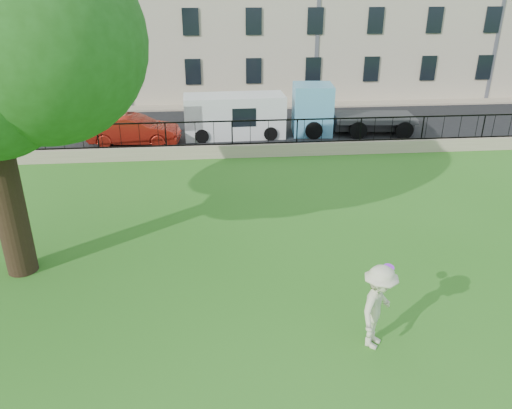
{
  "coord_description": "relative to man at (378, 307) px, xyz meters",
  "views": [
    {
      "loc": [
        -0.99,
        -10.07,
        7.48
      ],
      "look_at": [
        0.29,
        3.5,
        1.36
      ],
      "focal_mm": 35.0,
      "sensor_mm": 36.0,
      "label": 1
    }
  ],
  "objects": [
    {
      "name": "retaining_wall",
      "position": [
        -2.5,
        13.4,
        -0.71
      ],
      "size": [
        50.0,
        0.4,
        0.6
      ],
      "primitive_type": "cube",
      "color": "gray",
      "rests_on": "ground"
    },
    {
      "name": "ground",
      "position": [
        -2.5,
        1.4,
        -1.01
      ],
      "size": [
        120.0,
        120.0,
        0.0
      ],
      "primitive_type": "plane",
      "color": "#2A6F1A",
      "rests_on": "ground"
    },
    {
      "name": "blue_truck",
      "position": [
        4.0,
        16.79,
        0.29
      ],
      "size": [
        6.35,
        2.73,
        2.59
      ],
      "primitive_type": "cube",
      "rotation": [
        0.0,
        0.0,
        -0.09
      ],
      "color": "#5FB2E0",
      "rests_on": "street"
    },
    {
      "name": "man",
      "position": [
        0.0,
        0.0,
        0.0
      ],
      "size": [
        1.38,
        1.49,
        2.01
      ],
      "primitive_type": "imported",
      "rotation": [
        0.0,
        0.0,
        0.93
      ],
      "color": "beige",
      "rests_on": "ground"
    },
    {
      "name": "red_sedan",
      "position": [
        -7.23,
        15.8,
        -0.27
      ],
      "size": [
        4.57,
        1.96,
        1.46
      ],
      "primitive_type": "imported",
      "rotation": [
        0.0,
        0.0,
        1.48
      ],
      "color": "#A42014",
      "rests_on": "street"
    },
    {
      "name": "frisbee",
      "position": [
        0.54,
        1.01,
        0.35
      ],
      "size": [
        0.36,
        0.35,
        0.12
      ],
      "primitive_type": "cylinder",
      "rotation": [
        0.21,
        -0.14,
        0.41
      ],
      "color": "#A12AF2"
    },
    {
      "name": "street",
      "position": [
        -2.5,
        18.1,
        -1.0
      ],
      "size": [
        60.0,
        9.0,
        0.01
      ],
      "primitive_type": "cube",
      "color": "black",
      "rests_on": "ground"
    },
    {
      "name": "iron_railing",
      "position": [
        -2.5,
        13.4,
        0.15
      ],
      "size": [
        50.0,
        0.05,
        1.13
      ],
      "color": "black",
      "rests_on": "retaining_wall"
    },
    {
      "name": "sidewalk",
      "position": [
        -2.5,
        23.3,
        -0.95
      ],
      "size": [
        60.0,
        1.4,
        0.12
      ],
      "primitive_type": "cube",
      "color": "gray",
      "rests_on": "ground"
    },
    {
      "name": "white_van",
      "position": [
        -2.2,
        16.8,
        0.07
      ],
      "size": [
        5.21,
        2.17,
        2.16
      ],
      "primitive_type": "cube",
      "rotation": [
        0.0,
        0.0,
        0.03
      ],
      "color": "silver",
      "rests_on": "street"
    }
  ]
}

